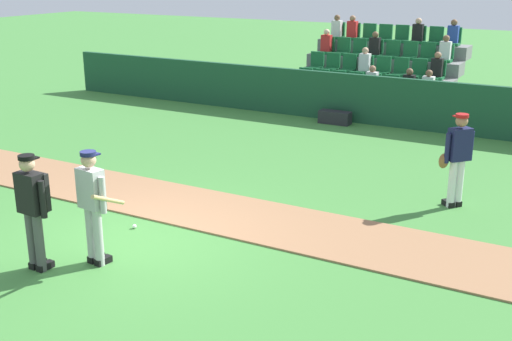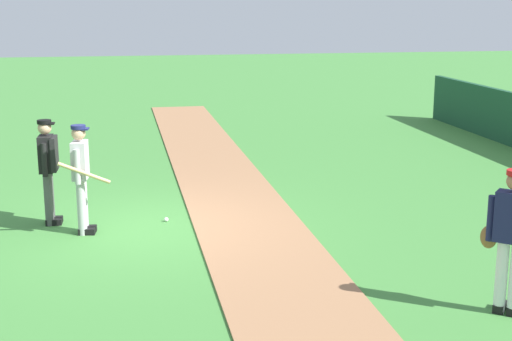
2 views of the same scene
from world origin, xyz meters
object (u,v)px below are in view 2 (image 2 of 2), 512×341
object	(u,v)px
runner_navy_jersey	(510,237)
baseball	(166,220)
umpire_home_plate	(48,166)
batter_grey_jersey	(81,175)

from	to	relation	value
runner_navy_jersey	baseball	xyz separation A→B (m)	(-4.50, -3.72, -0.93)
umpire_home_plate	baseball	bearing A→B (deg)	82.92
batter_grey_jersey	umpire_home_plate	bearing A→B (deg)	-138.58
umpire_home_plate	runner_navy_jersey	world-z (taller)	same
umpire_home_plate	baseball	size ratio (longest dim) A/B	23.78
batter_grey_jersey	umpire_home_plate	size ratio (longest dim) A/B	1.00
batter_grey_jersey	baseball	xyz separation A→B (m)	(-0.39, 1.34, -0.93)
umpire_home_plate	runner_navy_jersey	xyz separation A→B (m)	(4.73, 5.61, -0.04)
baseball	runner_navy_jersey	bearing A→B (deg)	39.55
batter_grey_jersey	runner_navy_jersey	xyz separation A→B (m)	(4.11, 5.06, -0.01)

